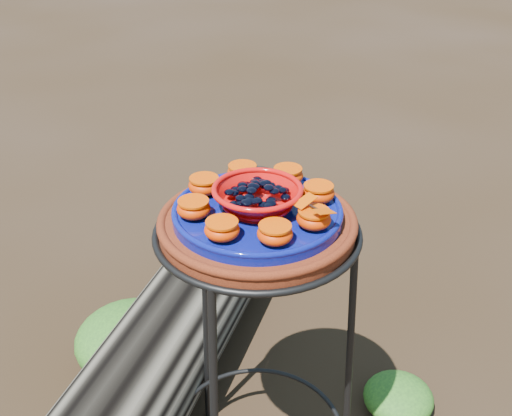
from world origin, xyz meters
TOP-DOWN VIEW (x-y plane):
  - plant_stand at (0.00, 0.00)m, footprint 0.44×0.44m
  - terracotta_saucer at (0.00, 0.00)m, footprint 0.38×0.38m
  - cobalt_plate at (0.00, 0.00)m, footprint 0.32×0.32m
  - red_bowl at (0.00, 0.00)m, footprint 0.16×0.16m
  - glass_gems at (0.00, 0.00)m, footprint 0.13×0.13m
  - orange_half_0 at (0.04, -0.11)m, footprint 0.06×0.06m
  - orange_half_1 at (0.11, -0.05)m, footprint 0.06×0.06m
  - orange_half_2 at (0.11, 0.05)m, footprint 0.06×0.06m
  - orange_half_3 at (0.05, 0.11)m, footprint 0.06×0.06m
  - orange_half_4 at (-0.05, 0.11)m, footprint 0.06×0.06m
  - orange_half_5 at (-0.11, 0.05)m, footprint 0.06×0.06m
  - orange_half_6 at (-0.11, -0.05)m, footprint 0.06×0.06m
  - orange_half_7 at (-0.05, -0.11)m, footprint 0.06×0.06m
  - butterfly at (0.04, -0.11)m, footprint 0.09×0.06m
  - driftwood_log at (0.06, 0.45)m, footprint 1.50×1.24m
  - foliage_right at (0.43, -0.06)m, footprint 0.19×0.19m
  - foliage_back at (-0.06, 0.54)m, footprint 0.34×0.34m

SIDE VIEW (x-z plane):
  - foliage_right at x=0.43m, z-range 0.00..0.10m
  - foliage_back at x=-0.06m, z-range 0.00..0.17m
  - driftwood_log at x=0.06m, z-range 0.00..0.29m
  - plant_stand at x=0.00m, z-range 0.00..0.70m
  - terracotta_saucer at x=0.00m, z-range 0.70..0.73m
  - cobalt_plate at x=0.00m, z-range 0.73..0.75m
  - orange_half_0 at x=0.04m, z-range 0.75..0.79m
  - orange_half_1 at x=0.11m, z-range 0.75..0.79m
  - orange_half_2 at x=0.11m, z-range 0.75..0.79m
  - orange_half_3 at x=0.05m, z-range 0.75..0.79m
  - orange_half_4 at x=-0.05m, z-range 0.75..0.79m
  - orange_half_5 at x=-0.11m, z-range 0.75..0.79m
  - orange_half_6 at x=-0.11m, z-range 0.75..0.79m
  - orange_half_7 at x=-0.05m, z-range 0.75..0.79m
  - red_bowl at x=0.00m, z-range 0.75..0.80m
  - butterfly at x=0.04m, z-range 0.79..0.80m
  - glass_gems at x=0.00m, z-range 0.80..0.82m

